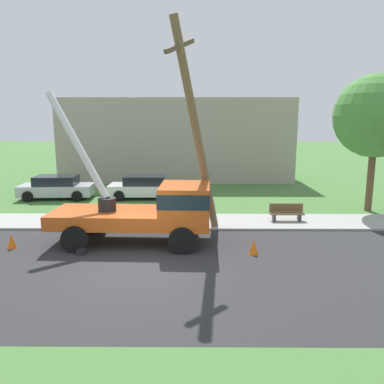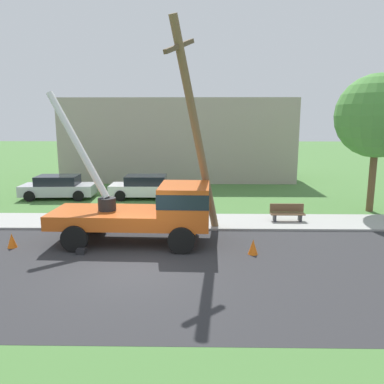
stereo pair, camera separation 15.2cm
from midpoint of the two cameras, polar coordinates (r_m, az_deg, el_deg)
name	(u,v)px [view 1 (the left image)]	position (r m, az deg, el deg)	size (l,w,h in m)	color
ground_plane	(165,196)	(24.33, -4.24, -0.60)	(120.00, 120.00, 0.00)	#477538
road_asphalt	(137,269)	(12.87, -8.57, -11.34)	(80.00, 8.69, 0.01)	#2B2B2D
sidewalk_strip	(155,222)	(18.19, -5.82, -4.44)	(80.00, 2.67, 0.10)	#9E9E99
utility_truck	(152,208)	(15.00, -6.30, -2.43)	(6.76, 3.21, 5.98)	#C65119
leaning_utility_pole	(196,131)	(15.26, 0.37, 9.11)	(2.23, 3.32, 8.55)	brown
traffic_cone_ahead	(254,247)	(14.11, 8.95, -8.13)	(0.36, 0.36, 0.56)	orange
traffic_cone_behind	(12,241)	(16.13, -25.75, -6.67)	(0.36, 0.36, 0.56)	orange
traffic_cone_curbside	(192,228)	(16.22, -0.29, -5.45)	(0.36, 0.36, 0.56)	orange
parked_sedan_silver	(57,187)	(24.85, -19.86, 0.69)	(4.48, 2.16, 1.42)	#B7B7BF
parked_sedan_white	(145,187)	(23.66, -7.27, 0.77)	(4.40, 2.03, 1.42)	silver
park_bench	(287,213)	(18.55, 13.80, -3.08)	(1.60, 0.45, 0.90)	brown
roadside_tree_far	(376,116)	(21.95, 25.78, 10.22)	(4.27, 4.27, 7.15)	brown
lowrise_building_backdrop	(177,139)	(31.35, -2.36, 7.91)	(18.00, 6.00, 6.40)	#A5998C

